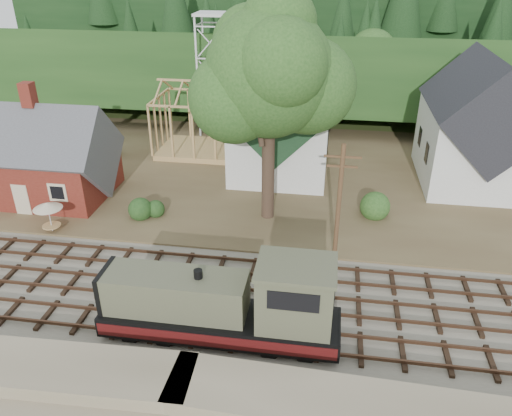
# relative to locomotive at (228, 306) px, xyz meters

# --- Properties ---
(ground) EXTENTS (140.00, 140.00, 0.00)m
(ground) POSITION_rel_locomotive_xyz_m (-1.76, 3.00, -2.11)
(ground) COLOR #384C1E
(ground) RESTS_ON ground
(railroad_bed) EXTENTS (64.00, 11.00, 0.16)m
(railroad_bed) POSITION_rel_locomotive_xyz_m (-1.76, 3.00, -2.03)
(railroad_bed) COLOR #726B5B
(railroad_bed) RESTS_ON ground
(village_flat) EXTENTS (64.00, 26.00, 0.30)m
(village_flat) POSITION_rel_locomotive_xyz_m (-1.76, 21.00, -1.96)
(village_flat) COLOR brown
(village_flat) RESTS_ON ground
(hillside) EXTENTS (70.00, 28.96, 12.74)m
(hillside) POSITION_rel_locomotive_xyz_m (-1.76, 45.00, -2.11)
(hillside) COLOR #1E3F19
(hillside) RESTS_ON ground
(ridge) EXTENTS (80.00, 20.00, 12.00)m
(ridge) POSITION_rel_locomotive_xyz_m (-1.76, 61.00, -2.11)
(ridge) COLOR black
(ridge) RESTS_ON ground
(depot) EXTENTS (10.80, 7.41, 9.00)m
(depot) POSITION_rel_locomotive_xyz_m (-17.76, 14.00, 1.10)
(depot) COLOR maroon
(depot) RESTS_ON village_flat
(church) EXTENTS (8.40, 15.17, 13.00)m
(church) POSITION_rel_locomotive_xyz_m (0.24, 22.68, 3.07)
(church) COLOR silver
(church) RESTS_ON village_flat
(farmhouse) EXTENTS (8.40, 10.80, 10.60)m
(farmhouse) POSITION_rel_locomotive_xyz_m (16.24, 22.00, 2.75)
(farmhouse) COLOR silver
(farmhouse) RESTS_ON village_flat
(timber_frame) EXTENTS (8.20, 6.20, 6.99)m
(timber_frame) POSITION_rel_locomotive_xyz_m (-7.76, 25.00, 1.15)
(timber_frame) COLOR tan
(timber_frame) RESTS_ON village_flat
(lattice_tower) EXTENTS (3.20, 3.20, 12.12)m
(lattice_tower) POSITION_rel_locomotive_xyz_m (-7.76, 31.00, 7.92)
(lattice_tower) COLOR silver
(lattice_tower) RESTS_ON village_flat
(big_tree) EXTENTS (10.90, 8.40, 14.70)m
(big_tree) POSITION_rel_locomotive_xyz_m (0.41, 13.08, 8.10)
(big_tree) COLOR #38281E
(big_tree) RESTS_ON village_flat
(telegraph_pole_near) EXTENTS (2.20, 0.28, 8.00)m
(telegraph_pole_near) POSITION_rel_locomotive_xyz_m (5.24, 8.20, 2.13)
(telegraph_pole_near) COLOR #4C331E
(telegraph_pole_near) RESTS_ON ground
(locomotive) EXTENTS (11.91, 2.98, 4.77)m
(locomotive) POSITION_rel_locomotive_xyz_m (0.00, 0.00, 0.00)
(locomotive) COLOR black
(locomotive) RESTS_ON railroad_bed
(car_blue) EXTENTS (2.87, 3.33, 1.08)m
(car_blue) POSITION_rel_locomotive_xyz_m (-14.65, 14.71, -1.27)
(car_blue) COLOR teal
(car_blue) RESTS_ON village_flat
(patio_set) EXTENTS (1.98, 1.98, 2.21)m
(patio_set) POSITION_rel_locomotive_xyz_m (-14.45, 8.50, 0.07)
(patio_set) COLOR silver
(patio_set) RESTS_ON village_flat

